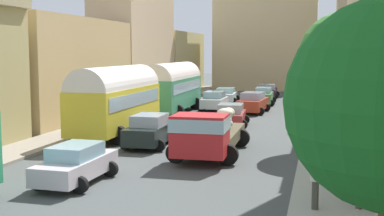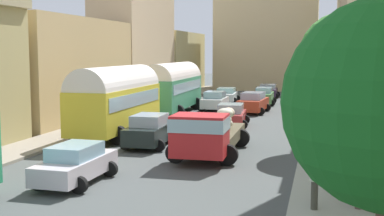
% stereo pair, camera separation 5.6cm
% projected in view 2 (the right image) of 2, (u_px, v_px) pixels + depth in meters
% --- Properties ---
extents(ground_plane, '(154.00, 154.00, 0.00)m').
position_uv_depth(ground_plane, '(214.00, 124.00, 33.96)').
color(ground_plane, '#4A4F4F').
extents(sidewalk_left, '(2.50, 70.00, 0.14)m').
position_uv_depth(sidewalk_left, '(114.00, 119.00, 35.74)').
color(sidewalk_left, gray).
rests_on(sidewalk_left, ground).
extents(sidewalk_right, '(2.50, 70.00, 0.14)m').
position_uv_depth(sidewalk_right, '(326.00, 127.00, 32.16)').
color(sidewalk_right, '#A8AE9F').
rests_on(sidewalk_right, ground).
extents(building_left_2, '(5.99, 14.28, 7.17)m').
position_uv_depth(building_left_2, '(55.00, 69.00, 35.91)').
color(building_left_2, tan).
rests_on(building_left_2, ground).
extents(building_left_3, '(4.62, 12.54, 13.39)m').
position_uv_depth(building_left_3, '(135.00, 32.00, 48.50)').
color(building_left_3, tan).
rests_on(building_left_3, ground).
extents(building_left_4, '(5.27, 13.94, 7.17)m').
position_uv_depth(building_left_4, '(171.00, 62.00, 62.39)').
color(building_left_4, tan).
rests_on(building_left_4, ground).
extents(building_right_3, '(4.26, 14.73, 11.36)m').
position_uv_depth(building_right_3, '(368.00, 42.00, 42.52)').
color(building_right_3, tan).
rests_on(building_right_3, ground).
extents(building_right_4, '(5.19, 10.19, 14.03)m').
position_uv_depth(building_right_4, '(360.00, 31.00, 55.08)').
color(building_right_4, tan).
rests_on(building_right_4, ground).
extents(distant_church, '(12.69, 7.84, 21.18)m').
position_uv_depth(distant_church, '(267.00, 33.00, 64.60)').
color(distant_church, '#D4BB8B').
rests_on(distant_church, ground).
extents(parked_bus_1, '(3.37, 8.43, 4.02)m').
position_uv_depth(parked_bus_1, '(116.00, 98.00, 28.90)').
color(parked_bus_1, gold).
rests_on(parked_bus_1, ground).
extents(parked_bus_2, '(3.43, 9.65, 3.98)m').
position_uv_depth(parked_bus_2, '(173.00, 86.00, 39.65)').
color(parked_bus_2, '#3A8960').
rests_on(parked_bus_2, ground).
extents(cargo_truck_0, '(3.29, 7.34, 2.20)m').
position_uv_depth(cargo_truck_0, '(208.00, 133.00, 23.02)').
color(cargo_truck_0, red).
rests_on(cargo_truck_0, ground).
extents(car_0, '(2.54, 4.03, 1.47)m').
position_uv_depth(car_0, '(231.00, 115.00, 32.80)').
color(car_0, '#AF3231').
rests_on(car_0, ground).
extents(car_1, '(2.56, 4.48, 1.65)m').
position_uv_depth(car_1, '(253.00, 103.00, 39.96)').
color(car_1, '#AE361F').
rests_on(car_1, ground).
extents(car_2, '(2.25, 4.26, 1.59)m').
position_uv_depth(car_2, '(264.00, 96.00, 46.08)').
color(car_2, '#52914D').
rests_on(car_2, ground).
extents(car_3, '(2.46, 3.99, 1.45)m').
position_uv_depth(car_3, '(268.00, 91.00, 53.14)').
color(car_3, '#2A1A32').
rests_on(car_3, ground).
extents(car_4, '(2.25, 4.01, 1.46)m').
position_uv_depth(car_4, '(76.00, 164.00, 18.59)').
color(car_4, silver).
rests_on(car_4, ground).
extents(car_5, '(2.37, 3.94, 1.66)m').
position_uv_depth(car_5, '(150.00, 131.00, 25.81)').
color(car_5, black).
rests_on(car_5, ground).
extents(car_6, '(2.34, 3.72, 1.57)m').
position_uv_depth(car_6, '(215.00, 101.00, 41.75)').
color(car_6, silver).
rests_on(car_6, ground).
extents(car_7, '(2.54, 4.28, 1.40)m').
position_uv_depth(car_7, '(226.00, 95.00, 48.19)').
color(car_7, silver).
rests_on(car_7, ground).
extents(pedestrian_0, '(0.35, 0.35, 1.78)m').
position_uv_depth(pedestrian_0, '(315.00, 180.00, 15.03)').
color(pedestrian_0, '#44443B').
rests_on(pedestrian_0, ground).
extents(pedestrian_1, '(0.42, 0.42, 1.69)m').
position_uv_depth(pedestrian_1, '(359.00, 181.00, 15.10)').
color(pedestrian_1, brown).
rests_on(pedestrian_1, ground).
extents(pedestrian_4, '(0.38, 0.38, 1.71)m').
position_uv_depth(pedestrian_4, '(330.00, 123.00, 27.57)').
color(pedestrian_4, '#6D6C52').
rests_on(pedestrian_4, ground).
extents(roadside_tree_1, '(2.91, 2.91, 5.41)m').
position_uv_depth(roadside_tree_1, '(356.00, 82.00, 15.43)').
color(roadside_tree_1, brown).
rests_on(roadside_tree_1, ground).
extents(roadside_tree_2, '(4.29, 4.29, 6.77)m').
position_uv_depth(roadside_tree_2, '(344.00, 56.00, 24.17)').
color(roadside_tree_2, brown).
rests_on(roadside_tree_2, ground).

